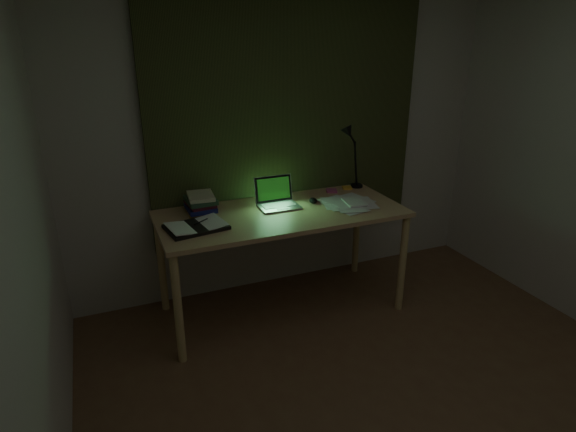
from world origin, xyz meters
name	(u,v)px	position (x,y,z in m)	size (l,w,h in m)	color
wall_back	(287,137)	(0.00, 2.00, 1.25)	(3.50, 0.00, 2.50)	beige
wall_left	(4,307)	(-1.75, 0.00, 1.25)	(0.00, 4.00, 2.50)	beige
curtain	(289,112)	(0.00, 1.96, 1.45)	(2.20, 0.06, 2.00)	#2E3319
desk	(282,262)	(-0.23, 1.53, 0.41)	(1.78, 0.78, 0.81)	tan
laptop	(279,194)	(-0.22, 1.62, 0.92)	(0.29, 0.33, 0.21)	silver
open_textbook	(196,226)	(-0.87, 1.45, 0.83)	(0.38, 0.27, 0.03)	white
book_stack	(201,203)	(-0.77, 1.72, 0.89)	(0.19, 0.23, 0.15)	white
loose_papers	(348,203)	(0.29, 1.49, 0.82)	(0.32, 0.34, 0.02)	silver
mouse	(313,201)	(0.06, 1.62, 0.83)	(0.06, 0.10, 0.04)	black
sticky_yellow	(347,188)	(0.47, 1.83, 0.82)	(0.07, 0.07, 0.02)	yellow
sticky_pink	(332,191)	(0.31, 1.80, 0.82)	(0.08, 0.08, 0.02)	#C64D85
desk_lamp	(358,155)	(0.57, 1.84, 1.09)	(0.37, 0.28, 0.55)	black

